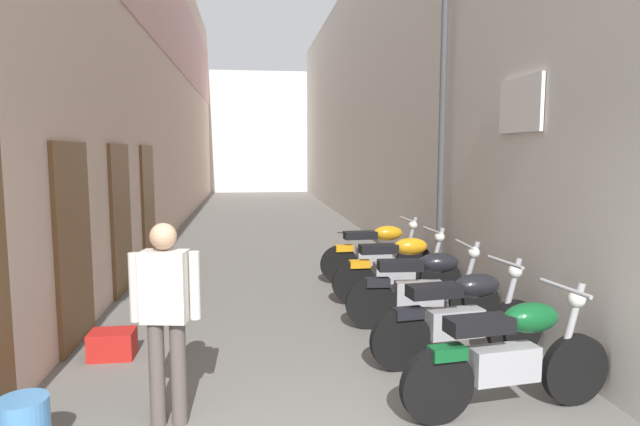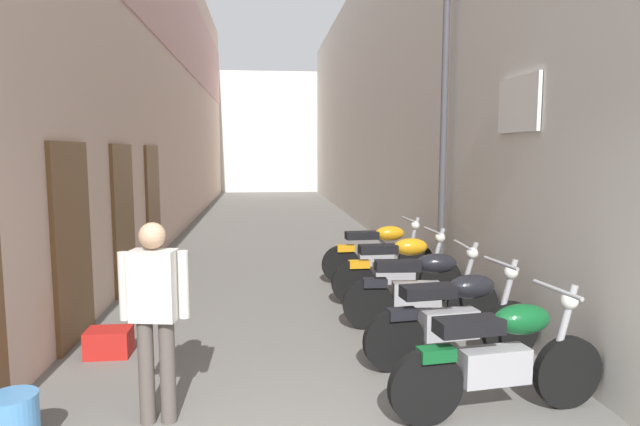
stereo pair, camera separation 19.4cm
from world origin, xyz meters
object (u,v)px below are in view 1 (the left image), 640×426
Objects in this scene: motorcycle_second at (460,315)px; plastic_crate at (112,344)px; motorcycle_fourth at (398,267)px; street_lamp at (438,91)px; motorcycle_third at (424,286)px; motorcycle_nearest at (511,353)px; pedestrian_by_doorway at (166,309)px; motorcycle_fifth at (378,251)px.

plastic_crate is at bearing 169.83° from motorcycle_second.
plastic_crate is at bearing -155.07° from motorcycle_fourth.
street_lamp is at bearing 38.96° from motorcycle_fourth.
motorcycle_third is 1.10m from motorcycle_fourth.
motorcycle_second is at bearing 90.00° from motorcycle_nearest.
motorcycle_fourth is 1.18× the size of pedestrian_by_doorway.
motorcycle_third is 3.35m from pedestrian_by_doorway.
motorcycle_fifth is 0.36× the size of street_lamp.
pedestrian_by_doorway is at bearing -143.78° from motorcycle_third.
plastic_crate is (-3.45, -1.60, -0.36)m from motorcycle_fourth.
motorcycle_third is 3.50m from plastic_crate.
motorcycle_third is 4.21× the size of plastic_crate.
pedestrian_by_doorway is at bearing 176.12° from motorcycle_nearest.
motorcycle_nearest is at bearing -90.00° from motorcycle_third.
motorcycle_nearest is 1.00× the size of motorcycle_second.
motorcycle_nearest and motorcycle_fifth have the same top height.
pedestrian_by_doorway is 5.38m from street_lamp.
plastic_crate is at bearing 117.69° from pedestrian_by_doorway.
plastic_crate is (-0.77, 1.46, -0.78)m from pedestrian_by_doorway.
motorcycle_fourth is 1.22m from motorcycle_fifth.
motorcycle_second is at bearing -90.00° from motorcycle_third.
motorcycle_fifth is 1.18× the size of pedestrian_by_doorway.
motorcycle_fourth is at bearing 48.82° from pedestrian_by_doorway.
street_lamp is (3.39, 3.64, 2.06)m from pedestrian_by_doorway.
motorcycle_fifth reaches higher than plastic_crate.
motorcycle_third is 1.00× the size of motorcycle_fourth.
motorcycle_nearest and motorcycle_third have the same top height.
motorcycle_second and motorcycle_third have the same top height.
motorcycle_nearest is 1.00× the size of motorcycle_fifth.
street_lamp is (0.71, 1.67, 2.47)m from motorcycle_third.
pedestrian_by_doorway is (-2.68, -0.84, 0.42)m from motorcycle_second.
motorcycle_third is at bearing 36.22° from pedestrian_by_doorway.
motorcycle_third and motorcycle_fifth have the same top height.
motorcycle_fourth reaches higher than plastic_crate.
motorcycle_nearest and motorcycle_second have the same top height.
street_lamp reaches higher than motorcycle_third.
motorcycle_second is at bearing -104.20° from street_lamp.
street_lamp is (0.71, 3.82, 2.47)m from motorcycle_nearest.
motorcycle_third is at bearing 90.00° from motorcycle_nearest.
street_lamp is at bearing 67.09° from motorcycle_third.
motorcycle_nearest is at bearing -100.49° from street_lamp.
pedestrian_by_doorway is at bearing -62.31° from plastic_crate.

